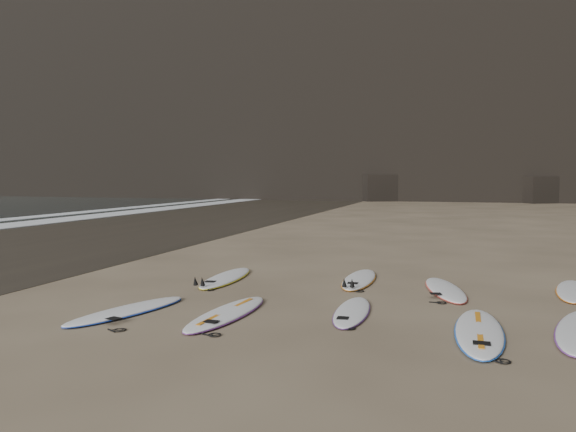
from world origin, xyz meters
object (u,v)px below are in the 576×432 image
surfboard_7 (445,289)px  surfboard_8 (573,290)px  surfboard_1 (227,313)px  surfboard_2 (352,311)px  surfboard_5 (226,277)px  surfboard_3 (479,331)px  surfboard_6 (359,279)px  surfboard_0 (127,310)px

surfboard_7 → surfboard_8: (2.43, 0.60, -0.00)m
surfboard_1 → surfboard_2: surfboard_1 is taller
surfboard_5 → surfboard_7: 4.72m
surfboard_3 → surfboard_6: surfboard_3 is taller
surfboard_7 → surfboard_6: bearing=148.7°
surfboard_6 → surfboard_8: 4.26m
surfboard_2 → surfboard_8: (3.88, 2.94, 0.00)m
surfboard_0 → surfboard_7: 6.13m
surfboard_8 → surfboard_0: bearing=-142.4°
surfboard_5 → surfboard_6: (2.88, 0.69, -0.00)m
surfboard_0 → surfboard_3: size_ratio=0.92×
surfboard_0 → surfboard_3: 5.65m
surfboard_0 → surfboard_2: surfboard_0 is taller
surfboard_5 → surfboard_6: 2.96m
surfboard_2 → surfboard_5: (-3.26, 2.27, 0.01)m
surfboard_3 → surfboard_7: 3.09m
surfboard_0 → surfboard_5: surfboard_5 is taller
surfboard_6 → surfboard_7: size_ratio=1.02×
surfboard_1 → surfboard_6: 4.02m
surfboard_3 → surfboard_5: (-5.26, 2.97, -0.00)m
surfboard_5 → surfboard_1: bearing=-69.5°
surfboard_0 → surfboard_3: bearing=19.5°
surfboard_1 → surfboard_3: surfboard_3 is taller
surfboard_1 → surfboard_5: size_ratio=0.97×
surfboard_1 → surfboard_2: size_ratio=1.17×
surfboard_1 → surfboard_6: (1.58, 3.70, -0.00)m
surfboard_2 → surfboard_8: surfboard_8 is taller
surfboard_1 → surfboard_3: bearing=4.3°
surfboard_5 → surfboard_8: surfboard_5 is taller
surfboard_2 → surfboard_3: 2.12m
surfboard_7 → surfboard_5: bearing=168.1°
surfboard_8 → surfboard_1: bearing=-138.2°
surfboard_6 → surfboard_8: surfboard_6 is taller
surfboard_1 → surfboard_5: (-1.31, 3.01, 0.00)m
surfboard_5 → surfboard_6: size_ratio=1.03×
surfboard_1 → surfboard_7: (3.41, 3.09, -0.00)m
surfboard_5 → surfboard_0: bearing=-99.4°
surfboard_2 → surfboard_8: size_ratio=0.92×
surfboard_0 → surfboard_2: size_ratio=1.13×
surfboard_2 → surfboard_7: 2.76m
surfboard_1 → surfboard_6: same height
surfboard_3 → surfboard_2: bearing=161.1°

